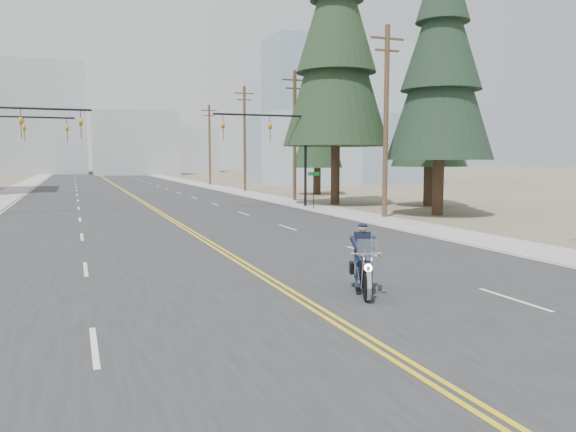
% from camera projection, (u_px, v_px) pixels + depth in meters
% --- Properties ---
extents(ground_plane, '(400.00, 400.00, 0.00)m').
position_uv_depth(ground_plane, '(447.00, 391.00, 8.62)').
color(ground_plane, '#776D56').
rests_on(ground_plane, ground).
extents(road, '(20.00, 200.00, 0.01)m').
position_uv_depth(road, '(117.00, 186.00, 73.68)').
color(road, '#303033').
rests_on(road, ground).
extents(sidewalk_left, '(3.00, 200.00, 0.01)m').
position_uv_depth(sidewalk_left, '(20.00, 188.00, 69.60)').
color(sidewalk_left, '#A5A5A0').
rests_on(sidewalk_left, ground).
extents(sidewalk_right, '(3.00, 200.00, 0.01)m').
position_uv_depth(sidewalk_right, '(203.00, 185.00, 77.76)').
color(sidewalk_right, '#A5A5A0').
rests_on(sidewalk_right, ground).
extents(traffic_mast_left, '(7.10, 0.26, 7.00)m').
position_uv_depth(traffic_mast_left, '(8.00, 137.00, 34.68)').
color(traffic_mast_left, black).
rests_on(traffic_mast_left, ground).
extents(traffic_mast_right, '(7.10, 0.26, 7.00)m').
position_uv_depth(traffic_mast_right, '(280.00, 140.00, 41.05)').
color(traffic_mast_right, black).
rests_on(traffic_mast_right, ground).
extents(traffic_mast_far, '(6.10, 0.26, 7.00)m').
position_uv_depth(traffic_mast_far, '(14.00, 141.00, 42.00)').
color(traffic_mast_far, black).
rests_on(traffic_mast_far, ground).
extents(street_sign, '(0.90, 0.06, 2.62)m').
position_uv_depth(street_sign, '(314.00, 184.00, 40.16)').
color(street_sign, black).
rests_on(street_sign, ground).
extents(utility_pole_b, '(2.20, 0.30, 11.50)m').
position_uv_depth(utility_pole_b, '(386.00, 119.00, 33.83)').
color(utility_pole_b, brown).
rests_on(utility_pole_b, ground).
extents(utility_pole_c, '(2.20, 0.30, 11.00)m').
position_uv_depth(utility_pole_c, '(295.00, 133.00, 47.80)').
color(utility_pole_c, brown).
rests_on(utility_pole_c, ground).
extents(utility_pole_d, '(2.20, 0.30, 11.50)m').
position_uv_depth(utility_pole_d, '(245.00, 137.00, 61.71)').
color(utility_pole_d, brown).
rests_on(utility_pole_d, ground).
extents(utility_pole_e, '(2.20, 0.30, 11.00)m').
position_uv_depth(utility_pole_e, '(210.00, 143.00, 77.54)').
color(utility_pole_e, brown).
rests_on(utility_pole_e, ground).
extents(glass_building, '(24.00, 16.00, 20.00)m').
position_uv_depth(glass_building, '(337.00, 116.00, 84.03)').
color(glass_building, '#9EB5CC').
rests_on(glass_building, ground).
extents(haze_bldg_b, '(18.00, 14.00, 14.00)m').
position_uv_depth(haze_bldg_b, '(135.00, 144.00, 126.93)').
color(haze_bldg_b, '#ADB2B7').
rests_on(haze_bldg_b, ground).
extents(haze_bldg_c, '(16.00, 12.00, 18.00)m').
position_uv_depth(haze_bldg_c, '(291.00, 134.00, 124.15)').
color(haze_bldg_c, '#B7BCC6').
rests_on(haze_bldg_c, ground).
extents(haze_bldg_d, '(20.00, 15.00, 26.00)m').
position_uv_depth(haze_bldg_d, '(41.00, 119.00, 133.17)').
color(haze_bldg_d, '#ADB2B7').
rests_on(haze_bldg_d, ground).
extents(haze_bldg_e, '(14.00, 14.00, 12.00)m').
position_uv_depth(haze_bldg_e, '(189.00, 150.00, 156.30)').
color(haze_bldg_e, '#B7BCC6').
rests_on(haze_bldg_e, ground).
extents(motorcyclist, '(1.82, 2.57, 1.85)m').
position_uv_depth(motorcyclist, '(364.00, 259.00, 14.77)').
color(motorcyclist, black).
rests_on(motorcyclist, ground).
extents(conifer_near, '(6.62, 6.62, 17.52)m').
position_uv_depth(conifer_near, '(442.00, 53.00, 34.64)').
color(conifer_near, '#382619').
rests_on(conifer_near, ground).
extents(conifer_mid, '(5.62, 5.62, 14.99)m').
position_uv_depth(conifer_mid, '(431.00, 91.00, 41.66)').
color(conifer_mid, '#382619').
rests_on(conifer_mid, ground).
extents(conifer_tall, '(8.22, 8.22, 22.82)m').
position_uv_depth(conifer_tall, '(336.00, 34.00, 42.89)').
color(conifer_tall, '#382619').
rests_on(conifer_tall, ground).
extents(conifer_far, '(5.06, 5.06, 13.55)m').
position_uv_depth(conifer_far, '(318.00, 117.00, 55.80)').
color(conifer_far, '#382619').
rests_on(conifer_far, ground).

